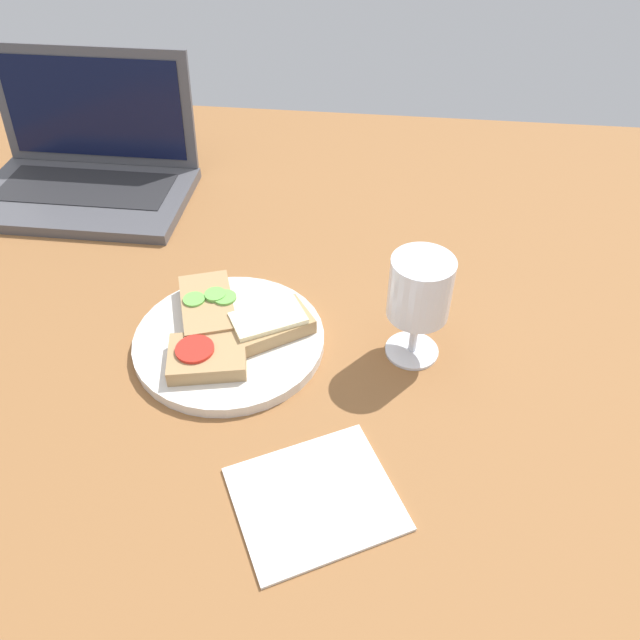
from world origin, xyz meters
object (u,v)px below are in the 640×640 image
(sandwich_with_tomato, at_px, (207,356))
(laptop, at_px, (87,169))
(plate, at_px, (229,340))
(sandwich_with_cucumber, at_px, (208,307))
(sandwich_with_cheese, at_px, (268,325))
(napkin, at_px, (315,498))
(wine_glass, at_px, (420,294))

(sandwich_with_tomato, distance_m, laptop, 0.50)
(plate, distance_m, sandwich_with_tomato, 0.05)
(sandwich_with_cucumber, distance_m, sandwich_with_tomato, 0.09)
(plate, distance_m, sandwich_with_cucumber, 0.05)
(laptop, bearing_deg, sandwich_with_cheese, -41.94)
(sandwich_with_tomato, distance_m, sandwich_with_cheese, 0.09)
(sandwich_with_cucumber, relative_size, napkin, 0.85)
(plate, relative_size, sandwich_with_cheese, 1.99)
(sandwich_with_cheese, xyz_separation_m, laptop, (-0.37, 0.33, 0.01))
(sandwich_with_cucumber, height_order, napkin, sandwich_with_cucumber)
(wine_glass, bearing_deg, napkin, -113.43)
(wine_glass, relative_size, laptop, 0.41)
(plate, bearing_deg, laptop, 132.95)
(plate, bearing_deg, sandwich_with_cucumber, 133.31)
(sandwich_with_cheese, bearing_deg, wine_glass, -0.67)
(sandwich_with_tomato, height_order, napkin, sandwich_with_tomato)
(plate, xyz_separation_m, sandwich_with_tomato, (-0.02, -0.05, 0.02))
(laptop, relative_size, napkin, 2.21)
(sandwich_with_cucumber, xyz_separation_m, sandwich_with_cheese, (0.08, -0.02, -0.00))
(sandwich_with_tomato, relative_size, wine_glass, 0.73)
(sandwich_with_cheese, height_order, napkin, sandwich_with_cheese)
(sandwich_with_tomato, relative_size, napkin, 0.66)
(sandwich_with_cheese, bearing_deg, laptop, 138.06)
(plate, height_order, wine_glass, wine_glass)
(sandwich_with_cheese, distance_m, wine_glass, 0.20)
(sandwich_with_cucumber, bearing_deg, plate, -46.69)
(wine_glass, bearing_deg, sandwich_with_tomato, -166.60)
(sandwich_with_cucumber, relative_size, sandwich_with_tomato, 1.28)
(sandwich_with_tomato, bearing_deg, laptop, 127.85)
(plate, bearing_deg, sandwich_with_tomato, -107.17)
(plate, xyz_separation_m, napkin, (0.14, -0.21, -0.01))
(plate, bearing_deg, wine_glass, 2.46)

